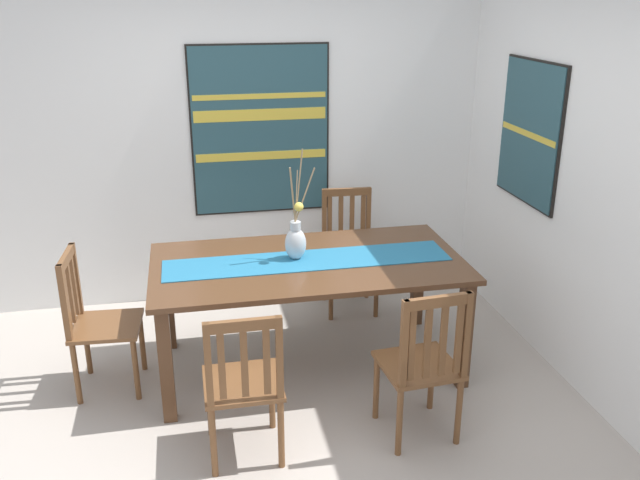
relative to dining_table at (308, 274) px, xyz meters
The scene contains 12 objects.
ground_plane 0.89m from the dining_table, 106.31° to the right, with size 6.40×6.40×0.03m, color #B2A89E.
wall_back 1.50m from the dining_table, 96.54° to the left, with size 6.40×0.12×2.70m, color white.
wall_side 1.91m from the dining_table, 17.05° to the right, with size 0.12×6.40×2.70m, color white.
dining_table is the anchor object (origin of this frame).
table_runner 0.10m from the dining_table, 90.00° to the left, with size 1.86×0.36×0.01m, color #236B93.
centerpiece_vase 0.25m from the dining_table, 148.85° to the left, with size 0.21×0.14×0.75m.
chair_0 1.05m from the dining_table, 120.24° to the right, with size 0.42×0.42×0.92m.
chair_1 1.02m from the dining_table, 60.33° to the left, with size 0.45×0.45×0.96m.
chair_2 1.05m from the dining_table, 61.89° to the right, with size 0.45×0.45×0.96m.
chair_3 1.37m from the dining_table, behind, with size 0.45×0.45×0.94m.
painting_on_back_wall 1.46m from the dining_table, 96.21° to the left, with size 1.10×0.05×1.34m.
painting_on_side_wall 1.85m from the dining_table, ahead, with size 0.05×0.81×0.99m.
Camera 1 is at (-0.58, -3.49, 2.45)m, focal length 37.89 mm.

